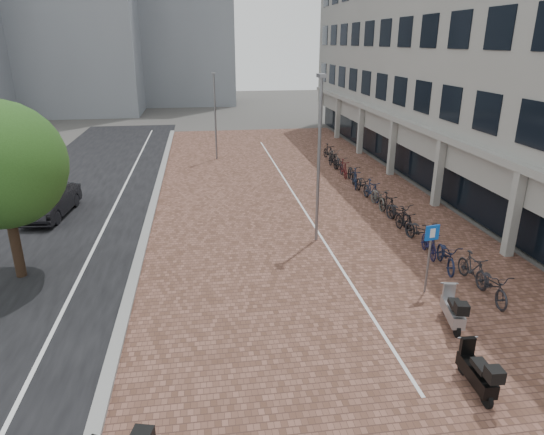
{
  "coord_description": "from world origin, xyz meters",
  "views": [
    {
      "loc": [
        -2.56,
        -11.36,
        7.74
      ],
      "look_at": [
        0.0,
        6.0,
        1.3
      ],
      "focal_mm": 31.85,
      "sensor_mm": 36.0,
      "label": 1
    }
  ],
  "objects_px": {
    "car_dark": "(51,202)",
    "scooter_front": "(453,309)",
    "parking_sign": "(430,248)",
    "scooter_mid": "(477,371)"
  },
  "relations": [
    {
      "from": "car_dark",
      "to": "scooter_front",
      "type": "height_order",
      "value": "car_dark"
    },
    {
      "from": "scooter_front",
      "to": "scooter_mid",
      "type": "distance_m",
      "value": 2.78
    },
    {
      "from": "car_dark",
      "to": "scooter_front",
      "type": "xyz_separation_m",
      "value": [
        13.96,
        -11.45,
        -0.15
      ]
    },
    {
      "from": "car_dark",
      "to": "parking_sign",
      "type": "xyz_separation_m",
      "value": [
        14.07,
        -9.52,
        0.89
      ]
    },
    {
      "from": "scooter_mid",
      "to": "parking_sign",
      "type": "bearing_deg",
      "value": 81.61
    },
    {
      "from": "car_dark",
      "to": "parking_sign",
      "type": "relative_size",
      "value": 1.79
    },
    {
      "from": "car_dark",
      "to": "parking_sign",
      "type": "height_order",
      "value": "parking_sign"
    },
    {
      "from": "scooter_front",
      "to": "parking_sign",
      "type": "bearing_deg",
      "value": 99.47
    },
    {
      "from": "scooter_front",
      "to": "scooter_mid",
      "type": "bearing_deg",
      "value": -94.4
    },
    {
      "from": "car_dark",
      "to": "scooter_front",
      "type": "relative_size",
      "value": 2.64
    }
  ]
}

